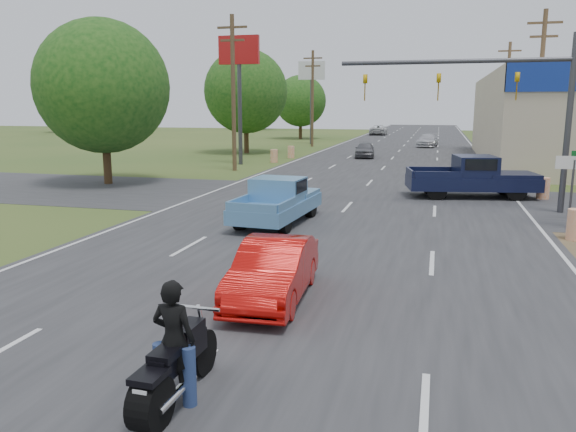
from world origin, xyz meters
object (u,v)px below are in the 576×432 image
(blue_pickup, at_px, (279,200))
(motorcycle, at_px, (173,371))
(rider, at_px, (174,346))
(distant_car_silver, at_px, (428,140))
(red_convertible, at_px, (273,271))
(distant_car_white, at_px, (378,130))
(distant_car_grey, at_px, (365,150))
(navy_pickup, at_px, (475,177))

(blue_pickup, bearing_deg, motorcycle, -76.61)
(rider, xyz_separation_m, distant_car_silver, (2.39, 55.07, -0.19))
(red_convertible, relative_size, motorcycle, 1.68)
(motorcycle, xyz_separation_m, rider, (0.00, 0.07, 0.34))
(red_convertible, height_order, rider, rider)
(motorcycle, bearing_deg, blue_pickup, 100.97)
(distant_car_silver, relative_size, distant_car_white, 0.89)
(distant_car_grey, bearing_deg, distant_car_silver, 66.17)
(red_convertible, bearing_deg, motorcycle, -94.40)
(blue_pickup, xyz_separation_m, distant_car_grey, (-0.36, 27.82, -0.18))
(rider, relative_size, distant_car_silver, 0.37)
(distant_car_white, bearing_deg, blue_pickup, 91.59)
(blue_pickup, relative_size, distant_car_silver, 1.09)
(red_convertible, xyz_separation_m, distant_car_grey, (-2.55, 35.97, 0.00))
(blue_pickup, relative_size, distant_car_grey, 1.33)
(motorcycle, relative_size, distant_car_silver, 0.50)
(red_convertible, relative_size, blue_pickup, 0.77)
(blue_pickup, bearing_deg, distant_car_white, 96.95)
(rider, distance_m, blue_pickup, 12.91)
(distant_car_silver, distance_m, distant_car_white, 25.77)
(navy_pickup, height_order, distant_car_grey, navy_pickup)
(motorcycle, distance_m, rider, 0.35)
(blue_pickup, height_order, distant_car_silver, blue_pickup)
(red_convertible, bearing_deg, rider, -94.39)
(motorcycle, bearing_deg, red_convertible, 90.44)
(distant_car_grey, bearing_deg, rider, -91.92)
(red_convertible, height_order, motorcycle, red_convertible)
(blue_pickup, relative_size, navy_pickup, 0.83)
(motorcycle, bearing_deg, distant_car_white, 95.58)
(blue_pickup, bearing_deg, distant_car_grey, 94.91)
(distant_car_white, bearing_deg, distant_car_silver, 106.27)
(navy_pickup, bearing_deg, red_convertible, -28.22)
(navy_pickup, relative_size, distant_car_white, 1.17)
(red_convertible, bearing_deg, distant_car_silver, 84.31)
(red_convertible, height_order, distant_car_silver, distant_car_silver)
(motorcycle, relative_size, blue_pickup, 0.46)
(blue_pickup, height_order, distant_car_white, blue_pickup)
(navy_pickup, height_order, distant_car_white, navy_pickup)
(motorcycle, bearing_deg, distant_car_silver, 89.25)
(navy_pickup, xyz_separation_m, distant_car_silver, (-2.83, 34.27, -0.30))
(blue_pickup, bearing_deg, red_convertible, -70.80)
(distant_car_grey, bearing_deg, red_convertible, -91.32)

